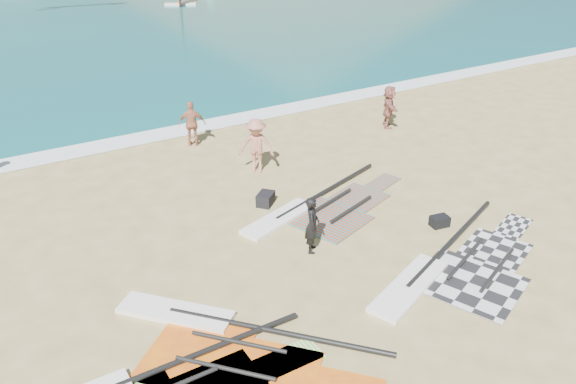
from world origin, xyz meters
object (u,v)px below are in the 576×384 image
rig_orange (319,209)px  beachgoer_mid (256,146)px  beachgoer_right (389,107)px  person_wetsuit (312,225)px  rig_grey (454,269)px  gear_bag_near (266,199)px  beachgoer_back (192,124)px  rig_red (218,339)px  gear_bag_far (440,221)px

rig_orange → beachgoer_mid: beachgoer_mid is taller
beachgoer_mid → beachgoer_right: 6.52m
person_wetsuit → rig_grey: bearing=-101.9°
rig_orange → person_wetsuit: size_ratio=4.00×
rig_orange → beachgoer_mid: bearing=75.4°
gear_bag_near → beachgoer_back: bearing=89.5°
rig_orange → rig_red: bearing=-162.7°
rig_orange → beachgoer_mid: size_ratio=3.28×
rig_grey → beachgoer_back: 10.92m
gear_bag_near → beachgoer_back: size_ratio=0.35×
rig_grey → gear_bag_near: bearing=91.2°
rig_red → gear_bag_near: bearing=99.0°
rig_red → beachgoer_back: bearing=117.5°
rig_red → person_wetsuit: 3.96m
beachgoer_back → beachgoer_right: size_ratio=1.00×
rig_orange → beachgoer_right: 7.61m
gear_bag_far → beachgoer_back: size_ratio=0.29×
rig_red → beachgoer_mid: 8.16m
gear_bag_far → rig_grey: bearing=-126.4°
gear_bag_far → person_wetsuit: person_wetsuit is taller
beachgoer_back → beachgoer_right: (7.30, -2.27, 0.00)m
rig_grey → gear_bag_near: (-2.14, 5.31, 0.13)m
rig_grey → gear_bag_far: size_ratio=13.21×
gear_bag_near → beachgoer_mid: beachgoer_mid is taller
gear_bag_far → person_wetsuit: (-3.64, 0.83, 0.60)m
gear_bag_near → beachgoer_back: beachgoer_back is taller
gear_bag_far → beachgoer_right: (3.94, 6.70, 0.68)m
gear_bag_near → beachgoer_right: 8.01m
rig_red → beachgoer_right: bearing=82.9°
person_wetsuit → rig_orange: bearing=-4.2°
rig_grey → beachgoer_mid: beachgoer_mid is taller
rig_grey → gear_bag_near: size_ratio=11.29×
rig_grey → person_wetsuit: (-2.37, 2.56, 0.70)m
beachgoer_back → rig_red: bearing=96.6°
beachgoer_back → beachgoer_right: beachgoer_right is taller
person_wetsuit → beachgoer_back: size_ratio=0.90×
person_wetsuit → beachgoer_mid: size_ratio=0.82×
beachgoer_back → beachgoer_right: 7.64m
rig_grey → beachgoer_right: 9.94m
gear_bag_near → beachgoer_right: bearing=23.0°
gear_bag_near → beachgoer_mid: (0.90, 2.15, 0.73)m
rig_orange → gear_bag_near: size_ratio=10.48×
rig_red → person_wetsuit: (3.47, 1.78, 0.70)m
gear_bag_near → beachgoer_mid: size_ratio=0.31×
person_wetsuit → rig_red: bearing=152.5°
gear_bag_near → beachgoer_mid: bearing=67.3°
rig_grey → beachgoer_right: (5.21, 8.43, 0.78)m
beachgoer_back → gear_bag_near: bearing=116.8°
gear_bag_far → beachgoer_right: beachgoer_right is taller
rig_grey → person_wetsuit: bearing=112.1°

